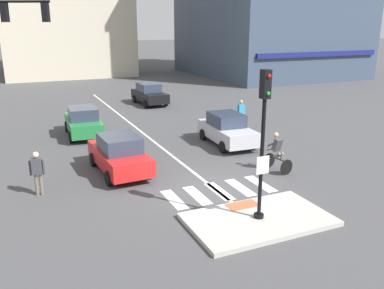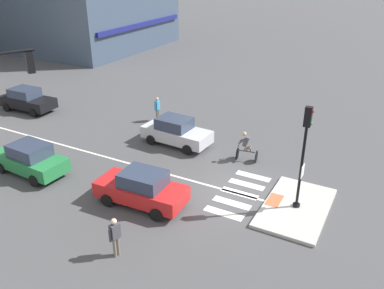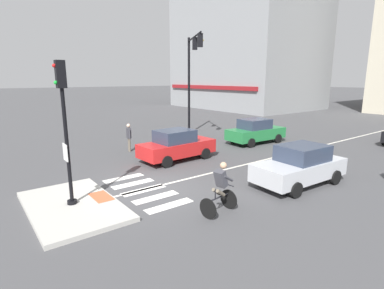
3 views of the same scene
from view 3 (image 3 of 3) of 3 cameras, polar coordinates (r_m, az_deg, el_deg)
ground_plane at (r=12.06m, az=-8.37°, el=-8.39°), size 300.00×300.00×0.00m
traffic_island at (r=11.05m, az=-21.77°, el=-10.75°), size 4.55×2.69×0.15m
tactile_pad_front at (r=11.29m, az=-16.89°, el=-9.46°), size 1.10×0.60×0.01m
signal_pole at (r=10.31m, az=-23.10°, el=4.18°), size 0.44×0.38×4.66m
crosswalk_stripe_a at (r=13.54m, az=-12.89°, el=-6.22°), size 0.44×1.80×0.01m
crosswalk_stripe_b at (r=12.75m, az=-11.15°, el=-7.32°), size 0.44×1.80×0.01m
crosswalk_stripe_c at (r=11.98m, az=-9.18°, el=-8.55°), size 0.44×1.80×0.01m
crosswalk_stripe_d at (r=11.23m, az=-6.92°, el=-9.94°), size 0.44×1.80×0.01m
crosswalk_stripe_e at (r=10.50m, az=-4.32°, el=-11.51°), size 0.44×1.80×0.01m
lane_centre_line at (r=18.81m, az=19.21°, el=-1.35°), size 0.14×28.00×0.01m
traffic_light_mast at (r=22.09m, az=-0.01°, el=14.25°), size 4.15×2.29×7.25m
building_corner_right at (r=47.27m, az=10.31°, el=19.57°), size 19.95×14.66×20.56m
car_green_westbound_far at (r=20.56m, az=11.99°, el=2.50°), size 1.99×4.18×1.64m
car_red_westbound_near at (r=15.89m, az=-2.96°, el=-0.13°), size 2.00×4.18×1.64m
car_silver_eastbound_mid at (r=12.96m, az=19.87°, el=-3.76°), size 2.01×4.19×1.64m
cyclist at (r=9.68m, az=5.41°, el=-8.11°), size 0.82×1.18×1.68m
pedestrian_at_curb_left at (r=18.13m, az=-11.92°, el=1.74°), size 0.54×0.29×1.67m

